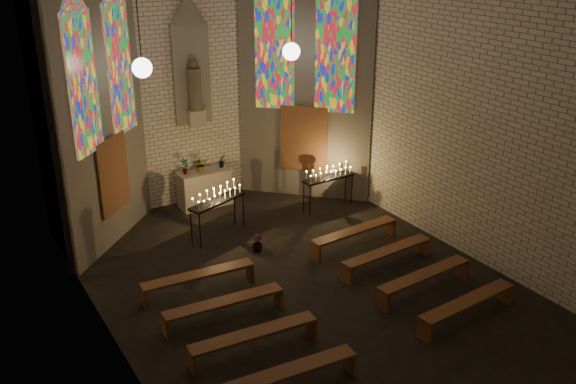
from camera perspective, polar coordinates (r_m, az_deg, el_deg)
The scene contains 17 objects.
floor at distance 13.37m, azimuth 2.51°, elevation -9.26°, with size 12.00×12.00×0.00m, color black.
room at distance 14.66m, azimuth -4.63°, elevation 9.36°, with size 8.22×12.43×7.00m.
altar at distance 17.44m, azimuth -7.39°, elevation 0.32°, with size 1.40×0.60×1.00m, color #B7AC96.
flower_vase_left at distance 17.04m, azimuth -9.18°, elevation 2.27°, with size 0.23×0.16×0.44m, color #4C723F.
flower_vase_center at distance 17.19m, azimuth -7.78°, elevation 2.44°, with size 0.35×0.30×0.39m, color #4C723F.
flower_vase_right at distance 17.44m, azimuth -5.90°, elevation 2.77°, with size 0.19×0.16×0.35m, color #4C723F.
aisle_flower_pot at distance 15.00m, azimuth -2.73°, elevation -4.53°, with size 0.25×0.25×0.44m, color #4C723F.
votive_stand_left at distance 15.50m, azimuth -6.32°, elevation -0.51°, with size 1.63×0.90×1.17m.
votive_stand_right at distance 17.03m, azimuth 3.64°, elevation 1.53°, with size 1.52×0.43×1.11m.
pew_left_0 at distance 13.42m, azimuth -7.97°, elevation -7.50°, with size 2.39×0.50×0.46m.
pew_right_0 at distance 15.20m, azimuth 5.94°, elevation -3.62°, with size 2.39×0.50×0.46m.
pew_left_1 at distance 12.48m, azimuth -5.71°, elevation -9.90°, with size 2.39×0.50×0.46m.
pew_right_1 at distance 14.37m, azimuth 8.81°, elevation -5.40°, with size 2.39×0.50×0.46m.
pew_left_2 at distance 11.58m, azimuth -3.05°, elevation -12.66°, with size 2.39×0.50×0.46m.
pew_right_2 at distance 13.60m, azimuth 12.03°, elevation -7.38°, with size 2.39×0.50×0.46m.
pew_left_3 at distance 10.74m, azimuth 0.11°, elevation -15.83°, with size 2.39×0.50×0.46m.
pew_right_3 at distance 12.89m, azimuth 15.67°, elevation -9.55°, with size 2.39×0.50×0.46m.
Camera 1 is at (-6.37, -9.41, 7.03)m, focal length 40.00 mm.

